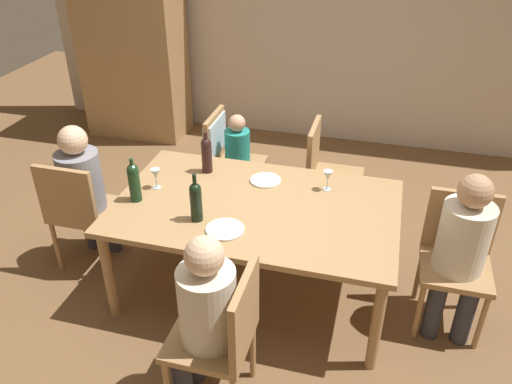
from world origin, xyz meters
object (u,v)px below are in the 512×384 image
Objects in this scene: chair_left_end at (79,208)px; dining_table at (256,213)px; chair_far_right at (326,169)px; wine_bottle_dark_red at (207,154)px; wine_bottle_tall_green at (196,201)px; dinner_plate_host at (265,180)px; chair_right_end at (457,252)px; person_child_small at (240,156)px; chair_far_left at (224,150)px; wine_glass_centre at (156,175)px; person_woman_host at (462,246)px; person_man_guest at (203,311)px; handbag at (373,219)px; chair_near at (225,332)px; wine_bottle_short_olive at (134,181)px; wine_glass_near_left at (328,176)px; person_man_bearded at (84,185)px; dinner_plate_guest_left at (225,229)px; armoire_cabinet at (131,39)px.

dining_table is at bearing 3.76° from chair_left_end.
chair_far_right is 1.07m from wine_bottle_dark_red.
wine_bottle_tall_green is 1.48× the size of dinner_plate_host.
person_child_small reaches higher than chair_right_end.
chair_far_left is 6.17× the size of wine_glass_centre.
person_woman_host is 1.65m from person_man_guest.
handbag is at bearing 31.69° from wine_glass_centre.
chair_near is at bearing -59.86° from wine_bottle_tall_green.
wine_bottle_short_olive is (-0.33, -0.50, 0.00)m from wine_bottle_dark_red.
person_woman_host reaches higher than wine_glass_near_left.
person_man_bearded reaches higher than chair_right_end.
wine_glass_near_left is (0.46, 1.29, 0.18)m from person_man_guest.
person_child_small is (-1.73, 0.88, 0.03)m from chair_right_end.
person_woman_host is 3.64× the size of wine_bottle_short_olive.
dinner_plate_host and dinner_plate_guest_left have the same top height.
chair_near is 1.31m from dinner_plate_host.
chair_near is at bearing 14.19° from person_child_small.
chair_near is 4.12× the size of dinner_plate_host.
dining_table is at bearing 39.90° from wine_bottle_tall_green.
armoire_cabinet reaches higher than wine_bottle_dark_red.
wine_bottle_dark_red is at bearing 22.90° from chair_near.
chair_far_left is at bearing -27.90° from person_woman_host.
wine_glass_near_left is (1.76, 0.41, 0.30)m from chair_left_end.
person_child_small reaches higher than wine_glass_centre.
person_man_bearded is at bearing -1.12° from person_woman_host.
wine_bottle_tall_green is at bearing 22.75° from person_man_guest.
wine_bottle_tall_green is (0.08, -1.24, 0.31)m from person_child_small.
person_woman_host is 1.39m from dinner_plate_host.
person_woman_host reaches higher than chair_far_right.
person_man_bearded is at bearing 54.90° from chair_near.
person_child_small is at bearing 45.52° from person_man_bearded.
person_man_guest is 7.63× the size of wine_glass_centre.
chair_near is 0.80× the size of person_man_bearded.
wine_bottle_tall_green is 1.05× the size of wine_bottle_short_olive.
wine_bottle_dark_red is 1.14× the size of handbag.
wine_bottle_tall_green reaches higher than wine_bottle_short_olive.
chair_far_left is 0.89m from chair_far_right.
person_man_guest is 1.29m from dinner_plate_host.
chair_left_end reaches higher than wine_glass_near_left.
person_man_bearded is at bearing 161.22° from wine_bottle_short_olive.
wine_glass_near_left is at bearing 8.06° from chair_far_right.
chair_right_end is 1.32m from chair_far_right.
wine_glass_near_left is (1.76, 0.30, 0.17)m from person_man_bearded.
wine_bottle_tall_green reaches higher than dining_table.
person_man_bearded reaches higher than dining_table.
wine_bottle_dark_red is at bearing 18.62° from person_man_guest.
person_woman_host is 3.60× the size of wine_bottle_dark_red.
wine_bottle_tall_green is at bearing 8.34° from person_woman_host.
person_man_guest is 1.24m from wine_glass_centre.
chair_near reaches higher than dinner_plate_guest_left.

